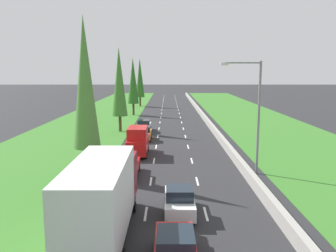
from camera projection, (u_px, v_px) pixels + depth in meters
The scene contains 17 objects.
ground_plane at pixel (171, 120), 58.73m from camera, with size 300.00×300.00×0.00m, color #28282B.
grass_verge_left at pixel (96, 120), 58.73m from camera, with size 14.00×140.00×0.04m, color #387528.
grass_verge_right at pixel (255, 120), 58.73m from camera, with size 14.00×140.00×0.04m, color #387528.
median_barrier at pixel (204, 117), 58.66m from camera, with size 0.44×120.00×0.85m, color #9E9B93.
lane_markings at pixel (171, 120), 58.73m from camera, with size 3.64×116.00×0.01m.
white_box_truck_left_lane at pixel (103, 198), 16.70m from camera, with size 2.46×9.40×4.18m.
red_sedan_left_lane at pixel (127, 167), 27.20m from camera, with size 1.82×4.50×1.64m.
red_van_left_lane at pixel (138, 141), 34.10m from camera, with size 1.96×4.90×2.82m.
orange_hatchback_left_lane at pixel (144, 133), 41.43m from camera, with size 1.74×3.90×1.72m.
red_sedan_centre_lane at pixel (175, 250), 14.54m from camera, with size 1.82×4.50×1.64m.
white_sedan_left_lane at pixel (144, 126), 47.21m from camera, with size 1.82×4.50×1.64m.
white_hatchback_centre_lane at pixel (179, 201), 19.96m from camera, with size 1.74×3.90×1.72m.
poplar_tree_second at pixel (85, 83), 26.79m from camera, with size 2.11×2.11×12.44m.
poplar_tree_third at pixel (119, 82), 46.38m from camera, with size 2.08×2.08×11.32m.
poplar_tree_fourth at pixel (133, 81), 63.95m from camera, with size 2.06×2.06×10.59m.
poplar_tree_fifth at pixel (140, 78), 79.65m from camera, with size 2.08×2.08×11.07m.
street_light_mast at pixel (255, 109), 27.29m from camera, with size 3.20×0.28×9.00m.
Camera 1 is at (-0.45, 1.84, 8.25)m, focal length 37.13 mm.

